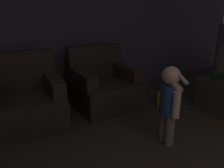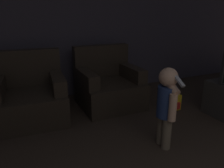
{
  "view_description": "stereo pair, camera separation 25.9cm",
  "coord_description": "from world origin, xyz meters",
  "px_view_note": "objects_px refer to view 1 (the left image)",
  "views": [
    {
      "loc": [
        -1.06,
        1.05,
        1.36
      ],
      "look_at": [
        0.2,
        3.16,
        0.56
      ],
      "focal_mm": 35.0,
      "sensor_mm": 36.0,
      "label": 1
    },
    {
      "loc": [
        -0.83,
        0.93,
        1.36
      ],
      "look_at": [
        0.2,
        3.16,
        0.56
      ],
      "focal_mm": 35.0,
      "sensor_mm": 36.0,
      "label": 2
    }
  ],
  "objects_px": {
    "armchair_left": "(25,100)",
    "armchair_right": "(103,86)",
    "toy_backpack": "(167,100)",
    "person_toddler": "(170,100)"
  },
  "relations": [
    {
      "from": "armchair_left",
      "to": "person_toddler",
      "type": "bearing_deg",
      "value": -42.17
    },
    {
      "from": "armchair_right",
      "to": "toy_backpack",
      "type": "height_order",
      "value": "armchair_right"
    },
    {
      "from": "armchair_right",
      "to": "toy_backpack",
      "type": "xyz_separation_m",
      "value": [
        0.77,
        -0.59,
        -0.19
      ]
    },
    {
      "from": "armchair_right",
      "to": "person_toddler",
      "type": "xyz_separation_m",
      "value": [
        0.07,
        -1.3,
        0.21
      ]
    },
    {
      "from": "armchair_left",
      "to": "armchair_right",
      "type": "height_order",
      "value": "same"
    },
    {
      "from": "armchair_left",
      "to": "toy_backpack",
      "type": "bearing_deg",
      "value": -12.25
    },
    {
      "from": "armchair_right",
      "to": "person_toddler",
      "type": "distance_m",
      "value": 1.32
    },
    {
      "from": "toy_backpack",
      "to": "person_toddler",
      "type": "bearing_deg",
      "value": -134.23
    },
    {
      "from": "armchair_left",
      "to": "toy_backpack",
      "type": "relative_size",
      "value": 4.19
    },
    {
      "from": "armchair_left",
      "to": "armchair_right",
      "type": "distance_m",
      "value": 1.14
    }
  ]
}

